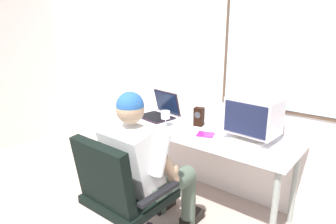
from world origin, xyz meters
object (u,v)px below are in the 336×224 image
at_px(desk, 199,137).
at_px(crt_monitor, 253,116).
at_px(wine_glass, 165,116).
at_px(desk_speaker, 199,117).
at_px(laptop, 161,110).
at_px(person_seated, 147,165).
at_px(office_chair, 119,191).
at_px(cd_case, 206,134).

xyz_separation_m(desk, crt_monitor, (0.47, 0.06, 0.27)).
xyz_separation_m(wine_glass, desk_speaker, (0.23, 0.21, -0.02)).
bearing_deg(desk_speaker, crt_monitor, -3.69).
height_order(desk, crt_monitor, crt_monitor).
bearing_deg(desk_speaker, laptop, -179.87).
xyz_separation_m(desk, laptop, (-0.52, 0.09, 0.13)).
bearing_deg(wine_glass, laptop, 137.95).
bearing_deg(desk_speaker, person_seated, -87.48).
bearing_deg(crt_monitor, person_seated, -124.49).
bearing_deg(person_seated, crt_monitor, 55.51).
bearing_deg(office_chair, crt_monitor, 63.21).
relative_size(person_seated, cd_case, 6.96).
height_order(desk, person_seated, person_seated).
height_order(office_chair, laptop, laptop).
bearing_deg(wine_glass, cd_case, 5.38).
relative_size(crt_monitor, desk_speaker, 2.39).
relative_size(laptop, cd_case, 2.22).
bearing_deg(laptop, wine_glass, -42.05).
bearing_deg(crt_monitor, cd_case, -158.45).
distance_m(laptop, desk_speaker, 0.46).
bearing_deg(desk, cd_case, -35.27).
relative_size(desk, office_chair, 1.82).
bearing_deg(cd_case, desk, 144.73).
bearing_deg(laptop, person_seated, -56.95).
bearing_deg(office_chair, wine_glass, 107.20).
height_order(crt_monitor, desk_speaker, crt_monitor).
bearing_deg(person_seated, office_chair, -91.26).
relative_size(laptop, desk_speaker, 2.25).
distance_m(crt_monitor, desk_speaker, 0.55).
height_order(person_seated, laptop, person_seated).
relative_size(desk, wine_glass, 11.64).
xyz_separation_m(person_seated, laptop, (-0.49, 0.76, 0.16)).
distance_m(person_seated, crt_monitor, 0.93).
xyz_separation_m(person_seated, desk_speaker, (-0.03, 0.76, 0.18)).
bearing_deg(person_seated, laptop, 123.05).
height_order(person_seated, cd_case, person_seated).
bearing_deg(cd_case, desk_speaker, 136.33).
height_order(laptop, wine_glass, laptop).
xyz_separation_m(crt_monitor, desk_speaker, (-0.53, 0.03, -0.11)).
bearing_deg(laptop, crt_monitor, -1.92).
xyz_separation_m(laptop, cd_case, (0.64, -0.17, -0.06)).
xyz_separation_m(office_chair, person_seated, (0.01, 0.27, 0.09)).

